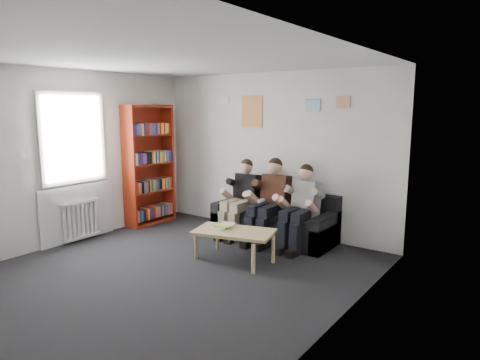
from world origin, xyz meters
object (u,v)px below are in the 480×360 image
object	(u,v)px
bookshelf	(149,165)
person_right	(300,208)
sofa	(275,222)
coffee_table	(234,234)
person_middle	(269,202)
person_left	(240,199)

from	to	relation	value
bookshelf	person_right	bearing A→B (deg)	6.80
person_right	sofa	bearing A→B (deg)	168.93
coffee_table	sofa	bearing A→B (deg)	93.40
coffee_table	person_middle	xyz separation A→B (m)	(-0.07, 1.01, 0.26)
sofa	bookshelf	size ratio (longest dim) A/B	0.92
coffee_table	person_right	bearing A→B (deg)	64.65
person_middle	person_right	size ratio (longest dim) A/B	1.05
person_middle	bookshelf	bearing A→B (deg)	-176.45
sofa	person_middle	world-z (taller)	person_middle
person_left	person_middle	bearing A→B (deg)	-3.32
bookshelf	coffee_table	world-z (taller)	bookshelf
coffee_table	bookshelf	bearing A→B (deg)	164.07
sofa	coffee_table	distance (m)	1.21
sofa	bookshelf	xyz separation A→B (m)	(-2.37, -0.51, 0.81)
sofa	person_right	distance (m)	0.68
sofa	person_right	xyz separation A→B (m)	(0.55, -0.19, 0.35)
sofa	person_left	bearing A→B (deg)	-161.00
sofa	person_middle	size ratio (longest dim) A/B	1.49
sofa	person_left	xyz separation A→B (m)	(-0.55, -0.19, 0.35)
person_middle	person_right	xyz separation A→B (m)	(0.55, 0.00, -0.02)
sofa	person_left	world-z (taller)	person_left
sofa	coffee_table	size ratio (longest dim) A/B	1.82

